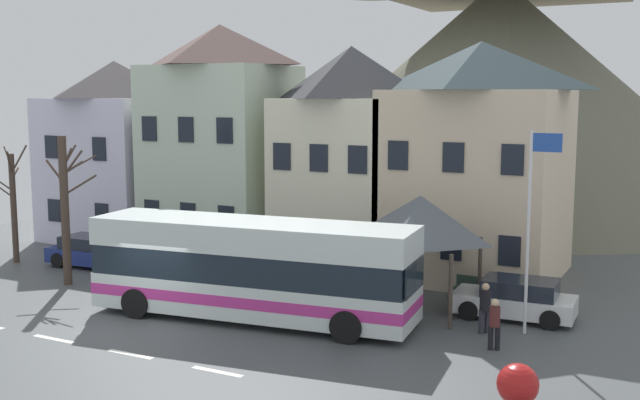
{
  "coord_description": "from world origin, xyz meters",
  "views": [
    {
      "loc": [
        16.06,
        -18.1,
        7.35
      ],
      "look_at": [
        3.68,
        5.7,
        3.66
      ],
      "focal_mm": 43.27,
      "sensor_mm": 36.0,
      "label": 1
    }
  ],
  "objects_px": {
    "harbour_buoy": "(518,387)",
    "flagpole": "(532,216)",
    "bare_tree_01": "(65,207)",
    "townhouse_01": "(221,140)",
    "pedestrian_01": "(485,307)",
    "parked_car_01": "(96,252)",
    "bus_shelter": "(420,219)",
    "parked_car_00": "(516,299)",
    "pedestrian_00": "(495,322)",
    "townhouse_03": "(479,160)",
    "townhouse_00": "(117,151)",
    "bare_tree_00": "(13,204)",
    "transit_bus": "(252,270)",
    "hilltop_castle": "(497,80)",
    "townhouse_02": "(351,156)",
    "public_bench": "(475,288)"
  },
  "relations": [
    {
      "from": "harbour_buoy",
      "to": "flagpole",
      "type": "bearing_deg",
      "value": 100.42
    },
    {
      "from": "harbour_buoy",
      "to": "bare_tree_01",
      "type": "xyz_separation_m",
      "value": [
        -18.46,
        4.36,
        2.35
      ]
    },
    {
      "from": "townhouse_01",
      "to": "pedestrian_01",
      "type": "xyz_separation_m",
      "value": [
        14.5,
        -6.84,
        -4.42
      ]
    },
    {
      "from": "bare_tree_01",
      "to": "harbour_buoy",
      "type": "bearing_deg",
      "value": -13.27
    },
    {
      "from": "parked_car_01",
      "to": "bare_tree_01",
      "type": "xyz_separation_m",
      "value": [
        1.21,
        -2.8,
        2.39
      ]
    },
    {
      "from": "pedestrian_01",
      "to": "bus_shelter",
      "type": "bearing_deg",
      "value": 150.47
    },
    {
      "from": "parked_car_00",
      "to": "pedestrian_00",
      "type": "distance_m",
      "value": 3.48
    },
    {
      "from": "townhouse_03",
      "to": "bare_tree_01",
      "type": "relative_size",
      "value": 1.63
    },
    {
      "from": "townhouse_00",
      "to": "bare_tree_00",
      "type": "relative_size",
      "value": 1.76
    },
    {
      "from": "transit_bus",
      "to": "bare_tree_01",
      "type": "distance_m",
      "value": 9.08
    },
    {
      "from": "hilltop_castle",
      "to": "bare_tree_01",
      "type": "distance_m",
      "value": 31.62
    },
    {
      "from": "townhouse_03",
      "to": "parked_car_00",
      "type": "xyz_separation_m",
      "value": [
        2.93,
        -5.51,
        -4.06
      ]
    },
    {
      "from": "parked_car_00",
      "to": "pedestrian_01",
      "type": "relative_size",
      "value": 2.54
    },
    {
      "from": "townhouse_01",
      "to": "bus_shelter",
      "type": "xyz_separation_m",
      "value": [
        11.77,
        -5.3,
        -2.09
      ]
    },
    {
      "from": "townhouse_01",
      "to": "parked_car_01",
      "type": "distance_m",
      "value": 7.65
    },
    {
      "from": "townhouse_03",
      "to": "bus_shelter",
      "type": "xyz_separation_m",
      "value": [
        -0.27,
        -5.99,
        -1.55
      ]
    },
    {
      "from": "pedestrian_00",
      "to": "bus_shelter",
      "type": "bearing_deg",
      "value": 138.67
    },
    {
      "from": "pedestrian_01",
      "to": "hilltop_castle",
      "type": "bearing_deg",
      "value": 104.42
    },
    {
      "from": "bare_tree_00",
      "to": "bare_tree_01",
      "type": "distance_m",
      "value": 5.34
    },
    {
      "from": "townhouse_02",
      "to": "townhouse_03",
      "type": "distance_m",
      "value": 5.54
    },
    {
      "from": "townhouse_03",
      "to": "transit_bus",
      "type": "bearing_deg",
      "value": -116.04
    },
    {
      "from": "pedestrian_01",
      "to": "parked_car_01",
      "type": "bearing_deg",
      "value": 175.31
    },
    {
      "from": "bus_shelter",
      "to": "harbour_buoy",
      "type": "height_order",
      "value": "bus_shelter"
    },
    {
      "from": "bus_shelter",
      "to": "pedestrian_01",
      "type": "relative_size",
      "value": 2.5
    },
    {
      "from": "townhouse_03",
      "to": "harbour_buoy",
      "type": "distance_m",
      "value": 14.68
    },
    {
      "from": "bare_tree_00",
      "to": "bare_tree_01",
      "type": "height_order",
      "value": "bare_tree_01"
    },
    {
      "from": "bare_tree_01",
      "to": "parked_car_00",
      "type": "bearing_deg",
      "value": 11.6
    },
    {
      "from": "bus_shelter",
      "to": "bare_tree_00",
      "type": "xyz_separation_m",
      "value": [
        -18.37,
        -1.09,
        -0.56
      ]
    },
    {
      "from": "transit_bus",
      "to": "flagpole",
      "type": "relative_size",
      "value": 1.76
    },
    {
      "from": "pedestrian_00",
      "to": "townhouse_01",
      "type": "bearing_deg",
      "value": 151.35
    },
    {
      "from": "townhouse_00",
      "to": "pedestrian_00",
      "type": "bearing_deg",
      "value": -21.33
    },
    {
      "from": "townhouse_01",
      "to": "townhouse_02",
      "type": "height_order",
      "value": "townhouse_01"
    },
    {
      "from": "hilltop_castle",
      "to": "parked_car_01",
      "type": "bearing_deg",
      "value": -110.21
    },
    {
      "from": "transit_bus",
      "to": "bare_tree_01",
      "type": "xyz_separation_m",
      "value": [
        -8.94,
        0.71,
        1.38
      ]
    },
    {
      "from": "public_bench",
      "to": "flagpole",
      "type": "distance_m",
      "value": 5.05
    },
    {
      "from": "townhouse_01",
      "to": "parked_car_00",
      "type": "distance_m",
      "value": 16.39
    },
    {
      "from": "hilltop_castle",
      "to": "pedestrian_01",
      "type": "relative_size",
      "value": 21.59
    },
    {
      "from": "harbour_buoy",
      "to": "bare_tree_00",
      "type": "height_order",
      "value": "bare_tree_00"
    },
    {
      "from": "townhouse_03",
      "to": "bare_tree_00",
      "type": "xyz_separation_m",
      "value": [
        -18.64,
        -7.08,
        -2.11
      ]
    },
    {
      "from": "pedestrian_01",
      "to": "townhouse_03",
      "type": "bearing_deg",
      "value": 108.09
    },
    {
      "from": "parked_car_00",
      "to": "townhouse_00",
      "type": "bearing_deg",
      "value": -16.09
    },
    {
      "from": "townhouse_01",
      "to": "harbour_buoy",
      "type": "xyz_separation_m",
      "value": [
        16.86,
        -12.58,
        -4.57
      ]
    },
    {
      "from": "townhouse_01",
      "to": "townhouse_00",
      "type": "bearing_deg",
      "value": 178.28
    },
    {
      "from": "transit_bus",
      "to": "townhouse_01",
      "type": "bearing_deg",
      "value": 122.71
    },
    {
      "from": "townhouse_01",
      "to": "townhouse_03",
      "type": "xyz_separation_m",
      "value": [
        12.04,
        0.69,
        -0.54
      ]
    },
    {
      "from": "transit_bus",
      "to": "townhouse_00",
      "type": "bearing_deg",
      "value": 140.03
    },
    {
      "from": "public_bench",
      "to": "transit_bus",
      "type": "bearing_deg",
      "value": -136.33
    },
    {
      "from": "hilltop_castle",
      "to": "harbour_buoy",
      "type": "distance_m",
      "value": 36.42
    },
    {
      "from": "harbour_buoy",
      "to": "bare_tree_00",
      "type": "relative_size",
      "value": 0.24
    },
    {
      "from": "townhouse_03",
      "to": "parked_car_00",
      "type": "height_order",
      "value": "townhouse_03"
    }
  ]
}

